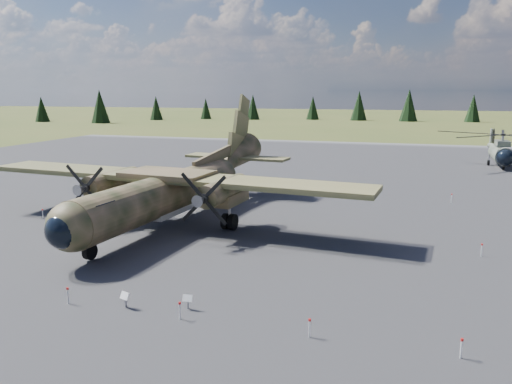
# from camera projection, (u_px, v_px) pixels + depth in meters

# --- Properties ---
(ground) EXTENTS (500.00, 500.00, 0.00)m
(ground) POSITION_uv_depth(u_px,v_px,m) (234.00, 235.00, 36.12)
(ground) COLOR brown
(ground) RESTS_ON ground
(apron) EXTENTS (120.00, 120.00, 0.04)m
(apron) POSITION_uv_depth(u_px,v_px,m) (270.00, 206.00, 45.51)
(apron) COLOR slate
(apron) RESTS_ON ground
(transport_plane) EXTENTS (32.11, 29.06, 10.56)m
(transport_plane) POSITION_uv_depth(u_px,v_px,m) (176.00, 184.00, 39.47)
(transport_plane) COLOR #31371E
(transport_plane) RESTS_ON ground
(helicopter_near) EXTENTS (18.40, 21.48, 4.59)m
(helicopter_near) POSITION_uv_depth(u_px,v_px,m) (502.00, 143.00, 67.90)
(helicopter_near) COLOR slate
(helicopter_near) RESTS_ON ground
(info_placard_left) EXTENTS (0.55, 0.37, 0.80)m
(info_placard_left) POSITION_uv_depth(u_px,v_px,m) (125.00, 297.00, 24.00)
(info_placard_left) COLOR gray
(info_placard_left) RESTS_ON ground
(info_placard_right) EXTENTS (0.49, 0.22, 0.76)m
(info_placard_right) POSITION_uv_depth(u_px,v_px,m) (188.00, 300.00, 23.82)
(info_placard_right) COLOR gray
(info_placard_right) RESTS_ON ground
(barrier_fence) EXTENTS (33.12, 29.62, 0.85)m
(barrier_fence) POSITION_uv_depth(u_px,v_px,m) (228.00, 229.00, 36.07)
(barrier_fence) COLOR white
(barrier_fence) RESTS_ON ground
(treeline) EXTENTS (297.87, 300.93, 10.91)m
(treeline) POSITION_uv_depth(u_px,v_px,m) (179.00, 192.00, 27.48)
(treeline) COLOR black
(treeline) RESTS_ON ground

